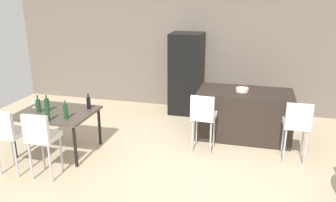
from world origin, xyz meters
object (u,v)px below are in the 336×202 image
object	(u,v)px
wine_bottle_right	(66,111)
wine_glass_middle	(33,101)
dining_chair_near	(8,131)
wine_bottle_inner	(47,105)
wine_bottle_left	(38,106)
bar_chair_left	(203,114)
wine_bottle_corner	(89,103)
dining_table	(57,115)
fruit_bowl	(242,90)
dining_chair_far	(41,135)
kitchen_island	(244,114)
wine_bottle_near	(47,113)
refrigerator	(186,74)
bar_chair_middle	(297,123)

from	to	relation	value
wine_bottle_right	wine_glass_middle	size ratio (longest dim) A/B	1.76
dining_chair_near	wine_bottle_inner	xyz separation A→B (m)	(0.13, 0.85, 0.16)
dining_chair_near	wine_bottle_left	bearing A→B (deg)	88.79
bar_chair_left	wine_bottle_left	xyz separation A→B (m)	(-2.72, -0.72, 0.16)
wine_bottle_left	wine_bottle_corner	size ratio (longest dim) A/B	1.10
wine_bottle_right	wine_bottle_corner	distance (m)	0.55
dining_table	wine_bottle_inner	xyz separation A→B (m)	(-0.16, -0.01, 0.18)
wine_glass_middle	fruit_bowl	bearing A→B (deg)	20.83
dining_chair_near	dining_chair_far	size ratio (longest dim) A/B	1.00
kitchen_island	wine_glass_middle	distance (m)	3.88
bar_chair_left	fruit_bowl	distance (m)	1.04
wine_bottle_near	kitchen_island	bearing A→B (deg)	32.32
wine_bottle_inner	dining_table	bearing A→B (deg)	4.34
dining_table	wine_bottle_left	xyz separation A→B (m)	(-0.27, -0.09, 0.18)
wine_bottle_corner	refrigerator	size ratio (longest dim) A/B	0.15
dining_table	wine_bottle_near	xyz separation A→B (m)	(0.12, -0.42, 0.19)
wine_bottle_inner	refrigerator	distance (m)	3.22
dining_table	refrigerator	world-z (taller)	refrigerator
wine_bottle_left	fruit_bowl	bearing A→B (deg)	24.85
wine_glass_middle	refrigerator	bearing A→B (deg)	48.05
wine_glass_middle	fruit_bowl	distance (m)	3.80
bar_chair_left	wine_bottle_corner	bearing A→B (deg)	-170.06
kitchen_island	wine_glass_middle	size ratio (longest dim) A/B	10.07
wine_bottle_left	wine_bottle_near	size ratio (longest dim) A/B	0.90
kitchen_island	refrigerator	size ratio (longest dim) A/B	0.95
bar_chair_left	wine_bottle_corner	xyz separation A→B (m)	(-1.97, -0.35, 0.15)
wine_bottle_corner	fruit_bowl	size ratio (longest dim) A/B	1.18
wine_bottle_right	wine_bottle_corner	world-z (taller)	wine_bottle_right
wine_bottle_right	fruit_bowl	bearing A→B (deg)	32.15
dining_chair_far	wine_bottle_right	world-z (taller)	dining_chair_far
dining_chair_near	fruit_bowl	world-z (taller)	dining_chair_near
refrigerator	wine_glass_middle	bearing A→B (deg)	-131.95
kitchen_island	dining_chair_near	bearing A→B (deg)	-145.53
dining_chair_near	wine_glass_middle	world-z (taller)	dining_chair_near
fruit_bowl	dining_chair_near	bearing A→B (deg)	-145.36
kitchen_island	bar_chair_left	bearing A→B (deg)	-128.10
wine_bottle_near	wine_bottle_inner	bearing A→B (deg)	124.23
bar_chair_middle	wine_bottle_right	bearing A→B (deg)	-166.30
bar_chair_left	fruit_bowl	world-z (taller)	bar_chair_left
wine_bottle_inner	refrigerator	world-z (taller)	refrigerator
dining_table	refrigerator	xyz separation A→B (m)	(1.74, 2.59, 0.25)
kitchen_island	wine_bottle_corner	size ratio (longest dim) A/B	6.39
bar_chair_left	fruit_bowl	bearing A→B (deg)	53.69
kitchen_island	wine_bottle_left	size ratio (longest dim) A/B	5.83
dining_chair_far	wine_bottle_left	xyz separation A→B (m)	(-0.56, 0.77, 0.16)
dining_chair_near	wine_bottle_near	xyz separation A→B (m)	(0.41, 0.44, 0.17)
wine_bottle_left	refrigerator	size ratio (longest dim) A/B	0.16
bar_chair_left	fruit_bowl	size ratio (longest dim) A/B	4.52
bar_chair_middle	dining_chair_near	world-z (taller)	same
bar_chair_middle	wine_bottle_near	size ratio (longest dim) A/B	3.15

